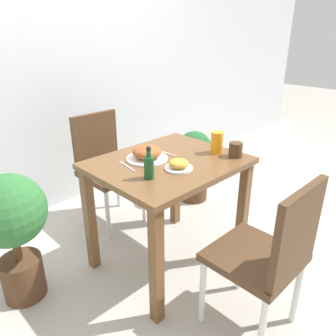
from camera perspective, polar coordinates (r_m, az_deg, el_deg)
The scene contains 14 objects.
ground_plane at distance 2.41m, azimuth -0.00°, elevation -15.71°, with size 16.00×16.00×0.00m, color #B7B2A8.
wall_back at distance 2.97m, azimuth -19.08°, elevation 17.88°, with size 8.00×0.05×2.60m.
dining_table at distance 2.08m, azimuth -0.00°, elevation -2.12°, with size 0.90×0.74×0.76m.
chair_near at distance 1.72m, azimuth 17.30°, elevation -13.92°, with size 0.42×0.42×0.90m.
chair_far at distance 2.70m, azimuth -10.91°, elevation 0.85°, with size 0.42×0.42×0.90m.
food_plate at distance 2.03m, azimuth -3.68°, elevation 2.54°, with size 0.26×0.26×0.09m.
side_plate at distance 1.89m, azimuth 1.89°, elevation 0.54°, with size 0.16×0.16×0.06m.
drink_cup at distance 2.12m, azimuth 11.69°, elevation 3.16°, with size 0.09×0.09×0.09m.
juice_glass at distance 2.15m, azimuth 8.49°, elevation 4.42°, with size 0.08×0.08×0.14m.
sauce_bottle at distance 1.76m, azimuth -3.34°, elevation 0.33°, with size 0.06×0.06×0.19m.
fork_utensil at distance 1.95m, azimuth -7.17°, elevation 0.34°, with size 0.04×0.18×0.00m.
spoon_utensil at distance 2.14m, azimuth -0.45°, elevation 2.66°, with size 0.03×0.18×0.00m.
potted_plant_left at distance 2.05m, azimuth -25.60°, elevation -8.75°, with size 0.41×0.41×0.80m.
potted_plant_right at distance 3.04m, azimuth 4.54°, elevation 0.95°, with size 0.31×0.31×0.67m.
Camera 1 is at (-1.31, -1.34, 1.52)m, focal length 35.00 mm.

